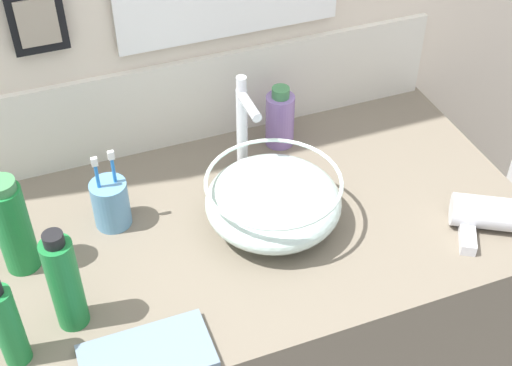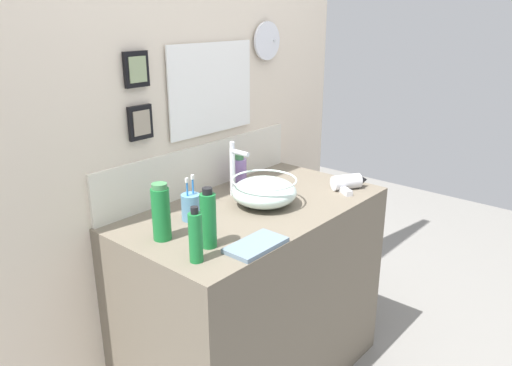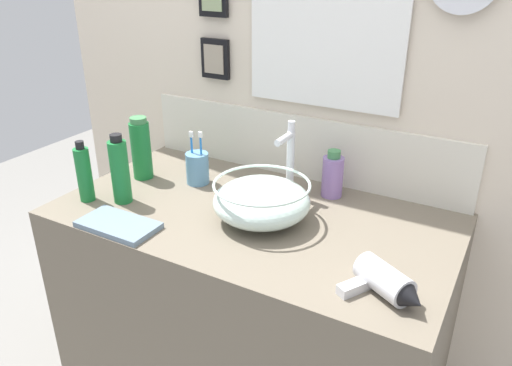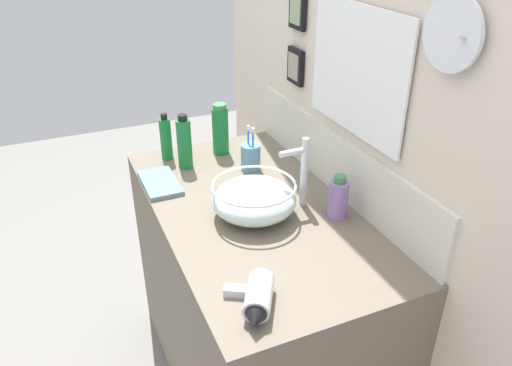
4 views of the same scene
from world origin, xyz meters
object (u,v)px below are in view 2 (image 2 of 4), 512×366
Objects in this scene: faucet at (234,166)px; lotion_bottle at (196,237)px; shampoo_bottle at (208,219)px; toothbrush_cup at (191,207)px; glass_bowl_sink at (264,191)px; spray_bottle at (161,212)px; soap_dispenser at (240,171)px; hair_drier at (349,182)px; hand_towel at (256,245)px.

lotion_bottle is at bearing -148.52° from faucet.
toothbrush_cup is at bearing 61.63° from shampoo_bottle.
glass_bowl_sink is at bearing 13.95° from shampoo_bottle.
toothbrush_cup is 0.94× the size of lotion_bottle.
spray_bottle is 0.22m from lotion_bottle.
lotion_bottle is at bearing -148.26° from soap_dispenser.
faucet is at bearing 12.25° from spray_bottle.
faucet is at bearing -147.08° from soap_dispenser.
soap_dispenser is 0.71× the size of spray_bottle.
soap_dispenser is 0.64m from shampoo_bottle.
soap_dispenser reaches higher than hair_drier.
faucet reaches higher than shampoo_bottle.
faucet reaches higher than soap_dispenser.
spray_bottle is (-0.89, 0.23, 0.07)m from hair_drier.
shampoo_bottle is at bearing -146.98° from faucet.
glass_bowl_sink is 0.40m from hand_towel.
toothbrush_cup is (-0.30, 0.12, -0.01)m from glass_bowl_sink.
spray_bottle reaches higher than hand_towel.
shampoo_bottle is (-0.54, -0.35, 0.03)m from soap_dispenser.
lotion_bottle reaches higher than soap_dispenser.
faucet is 1.62× the size of soap_dispenser.
hair_drier is 0.73m from hand_towel.
toothbrush_cup is (-0.71, 0.28, 0.02)m from hair_drier.
toothbrush_cup is 1.19× the size of soap_dispenser.
glass_bowl_sink is 1.30× the size of spray_bottle.
spray_bottle is 0.18m from shampoo_bottle.
glass_bowl_sink is 0.27m from soap_dispenser.
faucet is at bearing 140.24° from hair_drier.
toothbrush_cup is 0.85× the size of spray_bottle.
spray_bottle is at bearing -163.37° from soap_dispenser.
lotion_bottle is 0.23m from hand_towel.
toothbrush_cup reaches higher than glass_bowl_sink.
lotion_bottle reaches higher than hair_drier.
lotion_bottle is at bearing -99.39° from spray_bottle.
toothbrush_cup is 0.44m from soap_dispenser.
faucet is 1.15× the size of spray_bottle.
toothbrush_cup is at bearing 15.98° from spray_bottle.
spray_bottle is (-0.49, -0.11, -0.03)m from faucet.
hair_drier is at bearing 5.16° from hand_towel.
spray_bottle reaches higher than lotion_bottle.
soap_dispenser is (0.11, 0.24, 0.01)m from glass_bowl_sink.
toothbrush_cup reaches higher than hand_towel.
hair_drier is at bearing -0.95° from lotion_bottle.
faucet is 0.62m from lotion_bottle.
soap_dispenser is 0.67× the size of hand_towel.
spray_bottle is at bearing -167.75° from faucet.
faucet is at bearing 33.02° from shampoo_bottle.
toothbrush_cup reaches higher than soap_dispenser.
spray_bottle is 0.35m from hand_towel.
shampoo_bottle is at bearing 24.50° from lotion_bottle.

